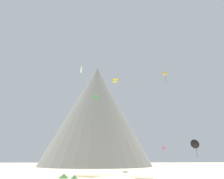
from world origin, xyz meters
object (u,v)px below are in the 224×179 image
object	(u,v)px
kite_black_low	(195,144)
kite_rainbow_low	(164,150)
bush_ridge_crest	(74,177)
kite_gold_high	(165,73)
kite_green_mid	(96,97)
kite_white_mid	(81,70)
rock_massif	(95,119)
bush_mid_center	(64,176)
kite_yellow_high	(115,81)

from	to	relation	value
kite_black_low	kite_rainbow_low	distance (m)	19.81
bush_ridge_crest	kite_gold_high	distance (m)	64.28
kite_green_mid	bush_ridge_crest	bearing A→B (deg)	60.90
kite_white_mid	kite_rainbow_low	world-z (taller)	kite_white_mid
kite_black_low	kite_rainbow_low	xyz separation A→B (m)	(-3.07, 19.55, -0.96)
bush_ridge_crest	kite_green_mid	size ratio (longest dim) A/B	0.35
kite_black_low	kite_green_mid	bearing A→B (deg)	168.74
kite_white_mid	kite_black_low	xyz separation A→B (m)	(31.87, 11.58, -16.74)
rock_massif	kite_white_mid	bearing A→B (deg)	-92.48
bush_ridge_crest	kite_white_mid	xyz separation A→B (m)	(0.63, -3.75, 24.56)
kite_white_mid	kite_green_mid	world-z (taller)	kite_white_mid
kite_rainbow_low	kite_green_mid	bearing A→B (deg)	-84.78
kite_green_mid	kite_rainbow_low	world-z (taller)	kite_green_mid
bush_mid_center	kite_rainbow_low	world-z (taller)	kite_rainbow_low
kite_gold_high	kite_black_low	size ratio (longest dim) A/B	1.07
bush_mid_center	kite_yellow_high	world-z (taller)	kite_yellow_high
bush_ridge_crest	kite_yellow_high	world-z (taller)	kite_yellow_high
rock_massif	kite_green_mid	distance (m)	61.41
rock_massif	kite_black_low	world-z (taller)	rock_massif
bush_ridge_crest	kite_yellow_high	xyz separation A→B (m)	(10.46, 11.27, 27.37)
rock_massif	kite_gold_high	xyz separation A→B (m)	(30.75, -40.09, 14.20)
kite_white_mid	kite_black_low	size ratio (longest dim) A/B	0.38
kite_white_mid	kite_rainbow_low	xyz separation A→B (m)	(28.79, 31.13, -17.70)
bush_mid_center	kite_green_mid	world-z (taller)	kite_green_mid
bush_ridge_crest	rock_massif	distance (m)	80.57
kite_gold_high	kite_green_mid	size ratio (longest dim) A/B	1.01
bush_mid_center	kite_black_low	world-z (taller)	kite_black_low
kite_black_low	rock_massif	bearing A→B (deg)	115.28
bush_ridge_crest	kite_green_mid	xyz separation A→B (m)	(4.35, 14.82, 22.79)
bush_mid_center	kite_yellow_high	size ratio (longest dim) A/B	1.52
kite_white_mid	kite_yellow_high	bearing A→B (deg)	127.50
bush_ridge_crest	kite_rainbow_low	size ratio (longest dim) A/B	0.36
bush_ridge_crest	rock_massif	world-z (taller)	rock_massif
rock_massif	kite_white_mid	xyz separation A→B (m)	(-3.46, -79.90, -1.46)
bush_ridge_crest	kite_green_mid	distance (m)	27.54
rock_massif	kite_white_mid	world-z (taller)	rock_massif
bush_ridge_crest	kite_yellow_high	bearing A→B (deg)	47.15
bush_ridge_crest	kite_gold_high	xyz separation A→B (m)	(34.85, 36.05, 40.22)
bush_mid_center	kite_green_mid	size ratio (longest dim) A/B	0.50
bush_mid_center	kite_black_low	xyz separation A→B (m)	(34.98, 6.73, 7.71)
kite_white_mid	kite_gold_high	bearing A→B (deg)	120.00
kite_rainbow_low	kite_gold_high	bearing A→B (deg)	126.65
bush_mid_center	rock_massif	world-z (taller)	rock_massif
kite_gold_high	kite_yellow_high	size ratio (longest dim) A/B	3.08
kite_white_mid	bush_mid_center	bearing A→B (deg)	-166.59
kite_white_mid	kite_yellow_high	size ratio (longest dim) A/B	1.10
kite_black_low	kite_yellow_high	bearing A→B (deg)	173.82
bush_ridge_crest	kite_rainbow_low	distance (m)	40.77
rock_massif	kite_gold_high	world-z (taller)	rock_massif
bush_ridge_crest	kite_rainbow_low	world-z (taller)	kite_rainbow_low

